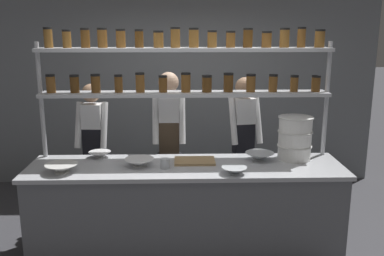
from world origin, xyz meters
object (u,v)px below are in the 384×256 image
(cutting_board, at_px, (195,161))
(prep_bowl_near_left, at_px, (100,155))
(chef_right, at_px, (243,139))
(prep_bowl_far_left, at_px, (139,163))
(serving_cup_front, at_px, (165,164))
(prep_bowl_near_right, at_px, (234,171))
(chef_center, at_px, (169,138))
(prep_bowl_center_front, at_px, (62,168))
(container_stack, at_px, (295,138))
(chef_left, at_px, (94,144))
(prep_bowl_center_back, at_px, (260,157))
(spice_shelf_unit, at_px, (185,72))

(cutting_board, bearing_deg, prep_bowl_near_left, 169.42)
(chef_right, xyz_separation_m, prep_bowl_near_left, (-1.55, -0.49, -0.02))
(chef_right, bearing_deg, prep_bowl_near_left, -172.05)
(prep_bowl_far_left, bearing_deg, cutting_board, 12.27)
(serving_cup_front, bearing_deg, prep_bowl_near_right, -15.20)
(chef_right, height_order, serving_cup_front, chef_right)
(chef_center, xyz_separation_m, prep_bowl_center_front, (-0.97, -0.84, -0.06))
(cutting_board, xyz_separation_m, serving_cup_front, (-0.29, -0.18, 0.04))
(container_stack, bearing_deg, prep_bowl_near_left, 176.93)
(chef_center, height_order, chef_right, chef_center)
(cutting_board, relative_size, prep_bowl_center_front, 1.34)
(chef_center, xyz_separation_m, prep_bowl_far_left, (-0.27, -0.68, -0.06))
(chef_left, height_order, prep_bowl_near_left, chef_left)
(prep_bowl_near_left, xyz_separation_m, prep_bowl_near_right, (1.32, -0.53, 0.00))
(chef_left, height_order, cutting_board, chef_left)
(chef_left, bearing_deg, prep_bowl_center_front, -92.31)
(prep_bowl_near_right, distance_m, prep_bowl_far_left, 0.92)
(prep_bowl_center_back, height_order, prep_bowl_far_left, prep_bowl_center_back)
(container_stack, height_order, prep_bowl_center_back, container_stack)
(container_stack, bearing_deg, chef_center, 159.13)
(chef_right, xyz_separation_m, prep_bowl_center_front, (-1.82, -0.95, -0.01))
(cutting_board, distance_m, serving_cup_front, 0.34)
(spice_shelf_unit, distance_m, serving_cup_front, 0.94)
(chef_center, relative_size, prep_bowl_far_left, 6.22)
(container_stack, bearing_deg, prep_bowl_center_front, -171.13)
(container_stack, height_order, prep_bowl_near_left, container_stack)
(chef_left, xyz_separation_m, prep_bowl_far_left, (0.59, -0.81, 0.04))
(chef_right, height_order, prep_bowl_far_left, chef_right)
(spice_shelf_unit, height_order, prep_bowl_center_front, spice_shelf_unit)
(chef_right, height_order, prep_bowl_center_front, chef_right)
(cutting_board, bearing_deg, container_stack, 4.24)
(chef_right, distance_m, prep_bowl_center_back, 0.63)
(prep_bowl_far_left, distance_m, serving_cup_front, 0.26)
(prep_bowl_near_left, relative_size, prep_bowl_center_back, 0.79)
(prep_bowl_center_front, bearing_deg, container_stack, 8.87)
(prep_bowl_near_right, bearing_deg, chef_left, 144.79)
(chef_left, distance_m, chef_center, 0.88)
(prep_bowl_center_back, bearing_deg, prep_bowl_far_left, -172.28)
(prep_bowl_center_back, bearing_deg, chef_center, 150.68)
(chef_left, distance_m, serving_cup_front, 1.21)
(chef_left, relative_size, prep_bowl_center_back, 5.60)
(spice_shelf_unit, distance_m, chef_right, 1.15)
(container_stack, relative_size, prep_bowl_far_left, 1.56)
(chef_center, distance_m, prep_bowl_near_left, 0.80)
(chef_center, relative_size, chef_right, 1.04)
(cutting_board, bearing_deg, spice_shelf_unit, 110.76)
(container_stack, height_order, cutting_board, container_stack)
(prep_bowl_near_right, relative_size, serving_cup_front, 2.45)
(prep_bowl_center_front, bearing_deg, prep_bowl_near_right, -2.84)
(prep_bowl_center_front, height_order, prep_bowl_near_right, prep_bowl_center_front)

